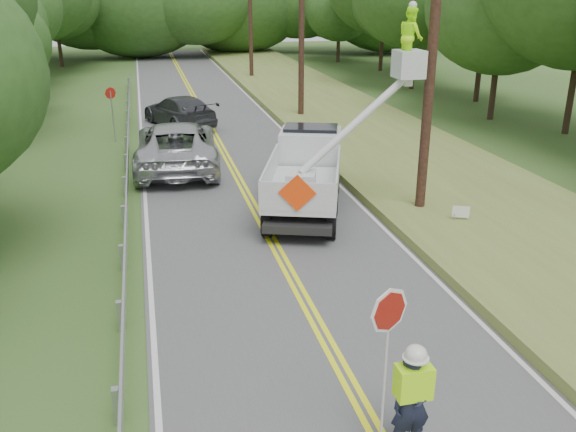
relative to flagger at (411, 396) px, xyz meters
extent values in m
plane|color=#355021|center=(-0.32, 0.71, -1.04)|extent=(140.00, 140.00, 0.00)
cube|color=#535456|center=(-0.32, 14.71, -1.03)|extent=(7.20, 96.00, 0.02)
cube|color=#FCFF18|center=(-0.42, 14.71, -1.02)|extent=(0.12, 96.00, 0.00)
cube|color=#FCFF18|center=(-0.22, 14.71, -1.02)|extent=(0.12, 96.00, 0.00)
cube|color=silver|center=(-3.77, 14.71, -1.02)|extent=(0.12, 96.00, 0.00)
cube|color=silver|center=(3.13, 14.71, -1.02)|extent=(0.12, 96.00, 0.00)
cube|color=#A3A5AB|center=(-4.42, 1.71, -0.69)|extent=(0.12, 0.14, 0.70)
cube|color=#A3A5AB|center=(-4.42, 4.71, -0.69)|extent=(0.12, 0.14, 0.70)
cube|color=#A3A5AB|center=(-4.42, 7.71, -0.69)|extent=(0.12, 0.14, 0.70)
cube|color=#A3A5AB|center=(-4.42, 10.71, -0.69)|extent=(0.12, 0.14, 0.70)
cube|color=#A3A5AB|center=(-4.42, 13.71, -0.69)|extent=(0.12, 0.14, 0.70)
cube|color=#A3A5AB|center=(-4.42, 16.71, -0.69)|extent=(0.12, 0.14, 0.70)
cube|color=#A3A5AB|center=(-4.42, 19.71, -0.69)|extent=(0.12, 0.14, 0.70)
cube|color=#A3A5AB|center=(-4.42, 22.71, -0.69)|extent=(0.12, 0.14, 0.70)
cube|color=#A3A5AB|center=(-4.42, 25.71, -0.69)|extent=(0.12, 0.14, 0.70)
cube|color=#A3A5AB|center=(-4.42, 28.71, -0.69)|extent=(0.12, 0.14, 0.70)
cube|color=#A3A5AB|center=(-4.42, 31.71, -0.69)|extent=(0.12, 0.14, 0.70)
cube|color=#A3A5AB|center=(-4.42, 34.71, -0.69)|extent=(0.12, 0.14, 0.70)
cube|color=#A3A5AB|center=(-4.42, 37.71, -0.69)|extent=(0.12, 0.14, 0.70)
cube|color=#A3A5AB|center=(-4.32, 15.71, -0.44)|extent=(0.05, 48.00, 0.34)
cylinder|color=black|center=(4.68, 9.71, 3.96)|extent=(0.30, 0.30, 10.00)
cylinder|color=black|center=(4.68, 24.71, 3.96)|extent=(0.30, 0.30, 10.00)
cylinder|color=black|center=(4.68, 39.71, 3.96)|extent=(0.30, 0.30, 10.00)
cube|color=olive|center=(6.78, 14.71, -0.89)|extent=(7.00, 96.00, 0.30)
cylinder|color=#332319|center=(-10.68, 28.21, 0.13)|extent=(0.32, 0.32, 2.34)
cylinder|color=#332319|center=(-11.79, 33.19, 0.32)|extent=(0.32, 0.32, 2.73)
cylinder|color=#332319|center=(-11.91, 38.65, 0.53)|extent=(0.32, 0.32, 3.15)
ellipsoid|color=#2B4D1C|center=(-11.91, 38.65, 4.39)|extent=(7.36, 7.36, 6.47)
cylinder|color=#332319|center=(-10.98, 45.24, 0.83)|extent=(0.32, 0.32, 3.75)
cylinder|color=#332319|center=(-10.21, 50.99, 0.59)|extent=(0.32, 0.32, 3.27)
cylinder|color=#332319|center=(16.41, 18.46, 1.13)|extent=(0.32, 0.32, 4.35)
cylinder|color=#332319|center=(14.63, 22.34, 0.65)|extent=(0.32, 0.32, 3.39)
ellipsoid|color=#2B4D1C|center=(14.63, 22.34, 4.80)|extent=(7.92, 7.92, 6.97)
cylinder|color=#332319|center=(16.61, 27.37, 0.42)|extent=(0.32, 0.32, 2.92)
ellipsoid|color=#2B4D1C|center=(16.61, 27.37, 3.99)|extent=(6.82, 6.82, 6.00)
cylinder|color=#332319|center=(14.70, 32.79, 0.83)|extent=(0.32, 0.32, 3.74)
cylinder|color=#332319|center=(16.34, 38.97, 0.66)|extent=(0.32, 0.32, 3.41)
cylinder|color=#332319|center=(16.08, 42.14, 0.96)|extent=(0.32, 0.32, 4.00)
cylinder|color=#332319|center=(14.50, 48.88, 0.27)|extent=(0.32, 0.32, 2.63)
ellipsoid|color=#2B4D1C|center=(14.50, 48.88, 3.49)|extent=(6.14, 6.14, 5.40)
imported|color=#191E33|center=(0.01, 0.00, -0.14)|extent=(0.64, 0.42, 1.76)
cube|color=#B0FF11|center=(0.01, 0.00, 0.26)|extent=(0.54, 0.33, 0.53)
ellipsoid|color=silver|center=(0.01, 0.00, 0.75)|extent=(0.33, 0.33, 0.26)
cylinder|color=#B7B7B7|center=(-0.44, 0.05, 0.21)|extent=(0.04, 0.04, 2.46)
cylinder|color=maroon|center=(-0.44, 0.05, 1.50)|extent=(0.66, 0.30, 0.70)
cylinder|color=black|center=(-0.38, 9.08, -0.58)|extent=(0.55, 0.93, 0.89)
cylinder|color=black|center=(1.37, 8.48, -0.58)|extent=(0.55, 0.93, 0.89)
cylinder|color=black|center=(0.23, 10.82, -0.58)|extent=(0.55, 0.93, 0.89)
cylinder|color=black|center=(1.97, 10.22, -0.58)|extent=(0.55, 0.93, 0.89)
cylinder|color=black|center=(0.99, 13.00, -0.58)|extent=(0.55, 0.93, 0.89)
cylinder|color=black|center=(2.73, 12.39, -0.58)|extent=(0.55, 0.93, 0.89)
cube|color=black|center=(1.19, 10.78, -0.52)|extent=(3.77, 6.21, 0.23)
cube|color=silver|center=(0.98, 10.17, -0.06)|extent=(3.40, 4.70, 0.20)
cube|color=silver|center=(-0.01, 10.51, 0.40)|extent=(1.45, 4.02, 0.83)
cube|color=silver|center=(1.96, 9.83, 0.40)|extent=(1.45, 4.02, 0.83)
cube|color=silver|center=(0.29, 8.19, 0.40)|extent=(2.02, 0.75, 0.83)
cube|color=silver|center=(2.01, 13.13, 0.22)|extent=(2.54, 2.34, 1.66)
cube|color=black|center=(2.07, 13.31, 0.82)|extent=(2.14, 1.74, 0.69)
cube|color=silver|center=(0.65, 9.21, 0.40)|extent=(1.06, 1.06, 0.74)
cube|color=silver|center=(3.98, 9.71, 3.66)|extent=(0.78, 0.78, 0.78)
imported|color=#B0FF11|center=(3.98, 9.71, 4.43)|extent=(0.62, 0.80, 1.65)
cube|color=#FE400C|center=(0.27, 8.12, 0.54)|extent=(1.00, 0.38, 1.04)
imported|color=#B7B9BE|center=(-2.44, 16.74, -0.10)|extent=(3.49, 6.84, 1.85)
imported|color=#3B3D43|center=(-1.80, 24.42, -0.25)|extent=(3.92, 5.73, 1.54)
cylinder|color=#A3A5AB|center=(-4.97, 21.72, 0.14)|extent=(0.06, 0.06, 2.37)
cylinder|color=maroon|center=(-4.97, 21.72, 1.22)|extent=(0.47, 0.30, 0.54)
cube|color=white|center=(5.32, 8.30, -0.50)|extent=(0.47, 0.22, 0.35)
cylinder|color=#A3A5AB|center=(5.12, 8.30, -0.80)|extent=(0.02, 0.02, 0.50)
cylinder|color=#A3A5AB|center=(5.52, 8.30, -0.80)|extent=(0.02, 0.02, 0.50)
camera|label=1|loc=(-3.60, -7.04, 5.84)|focal=38.21mm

